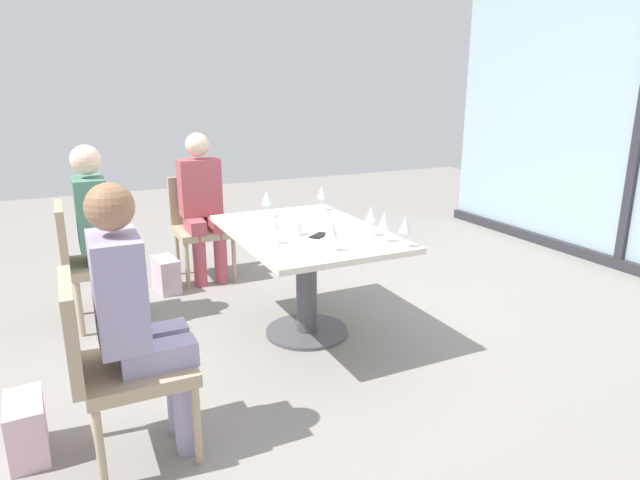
% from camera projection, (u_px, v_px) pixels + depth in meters
% --- Properties ---
extents(ground_plane, '(12.00, 12.00, 0.00)m').
position_uv_depth(ground_plane, '(307.00, 333.00, 3.75)').
color(ground_plane, gray).
extents(window_wall_backdrop, '(4.60, 0.10, 2.70)m').
position_uv_depth(window_wall_backdrop, '(640.00, 136.00, 4.75)').
color(window_wall_backdrop, '#9DB7BC').
rests_on(window_wall_backdrop, ground_plane).
extents(dining_table_main, '(1.36, 0.92, 0.73)m').
position_uv_depth(dining_table_main, '(306.00, 255.00, 3.59)').
color(dining_table_main, silver).
rests_on(dining_table_main, ground_plane).
extents(chair_side_end, '(0.50, 0.46, 0.87)m').
position_uv_depth(chair_side_end, '(200.00, 221.00, 4.78)').
color(chair_side_end, tan).
rests_on(chair_side_end, ground_plane).
extents(chair_front_right, '(0.46, 0.50, 0.87)m').
position_uv_depth(chair_front_right, '(114.00, 357.00, 2.37)').
color(chair_front_right, tan).
rests_on(chair_front_right, ground_plane).
extents(chair_front_left, '(0.46, 0.50, 0.87)m').
position_uv_depth(chair_front_left, '(89.00, 256.00, 3.78)').
color(chair_front_left, tan).
rests_on(chair_front_left, ground_plane).
extents(person_side_end, '(0.39, 0.34, 1.26)m').
position_uv_depth(person_side_end, '(202.00, 200.00, 4.63)').
color(person_side_end, '#B24C56').
rests_on(person_side_end, ground_plane).
extents(person_front_right, '(0.34, 0.39, 1.26)m').
position_uv_depth(person_front_right, '(136.00, 310.00, 2.36)').
color(person_front_right, '#9E93B7').
rests_on(person_front_right, ground_plane).
extents(person_front_left, '(0.34, 0.39, 1.26)m').
position_uv_depth(person_front_left, '(103.00, 226.00, 3.77)').
color(person_front_left, '#4C7F6B').
rests_on(person_front_left, ground_plane).
extents(wine_glass_0, '(0.07, 0.07, 0.18)m').
position_uv_depth(wine_glass_0, '(322.00, 193.00, 4.09)').
color(wine_glass_0, silver).
rests_on(wine_glass_0, dining_table_main).
extents(wine_glass_1, '(0.07, 0.07, 0.18)m').
position_uv_depth(wine_glass_1, '(274.00, 222.00, 3.20)').
color(wine_glass_1, silver).
rests_on(wine_glass_1, dining_table_main).
extents(wine_glass_2, '(0.07, 0.07, 0.18)m').
position_uv_depth(wine_glass_2, '(384.00, 221.00, 3.24)').
color(wine_glass_2, silver).
rests_on(wine_glass_2, dining_table_main).
extents(wine_glass_3, '(0.07, 0.07, 0.18)m').
position_uv_depth(wine_glass_3, '(371.00, 215.00, 3.38)').
color(wine_glass_3, silver).
rests_on(wine_glass_3, dining_table_main).
extents(wine_glass_4, '(0.07, 0.07, 0.18)m').
position_uv_depth(wine_glass_4, '(266.00, 199.00, 3.87)').
color(wine_glass_4, silver).
rests_on(wine_glass_4, dining_table_main).
extents(wine_glass_5, '(0.07, 0.07, 0.18)m').
position_uv_depth(wine_glass_5, '(332.00, 229.00, 3.06)').
color(wine_glass_5, silver).
rests_on(wine_glass_5, dining_table_main).
extents(wine_glass_6, '(0.07, 0.07, 0.18)m').
position_uv_depth(wine_glass_6, '(405.00, 225.00, 3.13)').
color(wine_glass_6, silver).
rests_on(wine_glass_6, dining_table_main).
extents(coffee_cup, '(0.08, 0.08, 0.09)m').
position_uv_depth(coffee_cup, '(296.00, 228.00, 3.41)').
color(coffee_cup, white).
rests_on(coffee_cup, dining_table_main).
extents(cell_phone_on_table, '(0.14, 0.16, 0.01)m').
position_uv_depth(cell_phone_on_table, '(319.00, 235.00, 3.40)').
color(cell_phone_on_table, black).
rests_on(cell_phone_on_table, dining_table_main).
extents(handbag_0, '(0.32, 0.20, 0.28)m').
position_uv_depth(handbag_0, '(166.00, 275.00, 4.48)').
color(handbag_0, beige).
rests_on(handbag_0, ground_plane).
extents(handbag_1, '(0.31, 0.17, 0.28)m').
position_uv_depth(handbag_1, '(27.00, 428.00, 2.47)').
color(handbag_1, beige).
rests_on(handbag_1, ground_plane).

